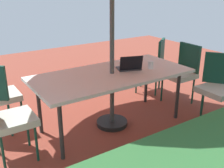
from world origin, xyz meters
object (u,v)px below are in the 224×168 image
(dining_table, at_px, (112,77))
(chair_east, at_px, (7,116))
(chair_northwest, at_px, (218,85))
(laptop, at_px, (130,66))
(chair_southwest, at_px, (152,63))
(chair_west, at_px, (182,71))
(cup, at_px, (151,65))

(dining_table, height_order, chair_east, chair_east)
(chair_northwest, relative_size, laptop, 2.56)
(dining_table, relative_size, laptop, 5.58)
(chair_southwest, xyz_separation_m, chair_west, (-0.09, 0.62, 0.00))
(chair_northwest, distance_m, laptop, 1.29)
(cup, bearing_deg, dining_table, -12.69)
(dining_table, height_order, chair_northwest, chair_northwest)
(chair_west, distance_m, cup, 0.90)
(dining_table, distance_m, cup, 0.59)
(chair_east, distance_m, chair_northwest, 2.82)
(dining_table, xyz_separation_m, chair_northwest, (-1.34, 0.70, -0.18))
(chair_southwest, bearing_deg, chair_west, 61.35)
(dining_table, relative_size, cup, 19.67)
(chair_west, relative_size, laptop, 2.56)
(chair_southwest, bearing_deg, chair_northwest, 53.92)
(chair_northwest, xyz_separation_m, cup, (0.78, -0.57, 0.28))
(chair_west, height_order, cup, chair_west)
(dining_table, xyz_separation_m, chair_east, (1.40, 0.04, -0.18))
(laptop, relative_size, cup, 3.53)
(laptop, bearing_deg, dining_table, 17.57)
(chair_southwest, relative_size, chair_northwest, 1.00)
(chair_southwest, bearing_deg, laptop, -4.07)
(cup, bearing_deg, chair_southwest, -133.49)
(chair_west, bearing_deg, dining_table, -86.34)
(chair_northwest, xyz_separation_m, laptop, (1.05, -0.69, 0.27))
(chair_southwest, height_order, cup, chair_southwest)
(chair_southwest, distance_m, chair_northwest, 1.37)
(cup, bearing_deg, chair_east, -2.45)
(chair_west, xyz_separation_m, chair_northwest, (0.07, 0.75, 0.00))
(chair_southwest, bearing_deg, cup, 9.33)
(chair_east, xyz_separation_m, chair_west, (-2.81, -0.09, 0.00))
(chair_east, height_order, chair_northwest, same)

